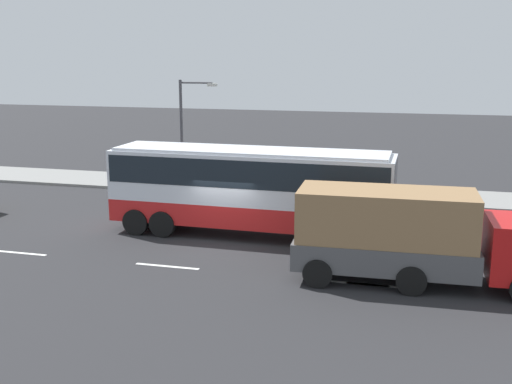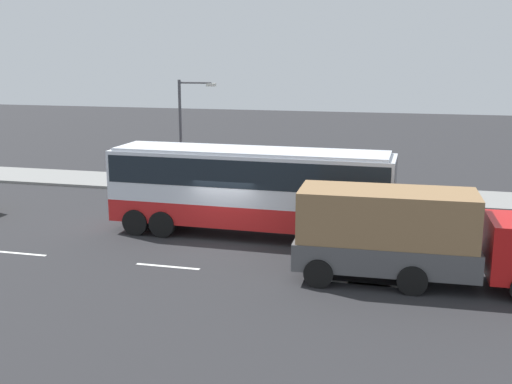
{
  "view_description": "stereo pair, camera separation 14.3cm",
  "coord_description": "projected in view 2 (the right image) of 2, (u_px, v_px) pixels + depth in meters",
  "views": [
    {
      "loc": [
        7.18,
        -22.68,
        7.34
      ],
      "look_at": [
        1.15,
        0.55,
        1.99
      ],
      "focal_mm": 42.87,
      "sensor_mm": 36.0,
      "label": 1
    },
    {
      "loc": [
        7.04,
        -22.71,
        7.34
      ],
      "look_at": [
        1.15,
        0.55,
        1.99
      ],
      "focal_mm": 42.87,
      "sensor_mm": 36.0,
      "label": 2
    }
  ],
  "objects": [
    {
      "name": "sidewalk_curb",
      "position": [
        277.0,
        189.0,
        34.1
      ],
      "size": [
        80.0,
        4.0,
        0.15
      ],
      "primitive_type": "cube",
      "color": "gray",
      "rests_on": "ground_plane"
    },
    {
      "name": "coach_bus",
      "position": [
        250.0,
        183.0,
        25.09
      ],
      "size": [
        11.71,
        2.82,
        3.64
      ],
      "rotation": [
        0.0,
        0.0,
        -0.01
      ],
      "color": "red",
      "rests_on": "ground_plane"
    },
    {
      "name": "pedestrian_near_curb",
      "position": [
        251.0,
        173.0,
        33.13
      ],
      "size": [
        0.32,
        0.32,
        1.73
      ],
      "rotation": [
        0.0,
        0.0,
        2.15
      ],
      "color": "black",
      "rests_on": "sidewalk_curb"
    },
    {
      "name": "street_lamp",
      "position": [
        185.0,
        126.0,
        32.84
      ],
      "size": [
        2.12,
        0.24,
        5.96
      ],
      "color": "#47474C",
      "rests_on": "sidewalk_curb"
    },
    {
      "name": "ground_plane",
      "position": [
        225.0,
        241.0,
        24.78
      ],
      "size": [
        120.0,
        120.0,
        0.0
      ],
      "primitive_type": "plane",
      "color": "#28282B"
    },
    {
      "name": "lane_centreline",
      "position": [
        239.0,
        273.0,
        21.15
      ],
      "size": [
        44.0,
        0.16,
        0.01
      ],
      "color": "white",
      "rests_on": "ground_plane"
    },
    {
      "name": "cargo_truck",
      "position": [
        412.0,
        234.0,
        19.95
      ],
      "size": [
        8.16,
        2.79,
        3.08
      ],
      "rotation": [
        0.0,
        0.0,
        0.03
      ],
      "color": "red",
      "rests_on": "ground_plane"
    }
  ]
}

